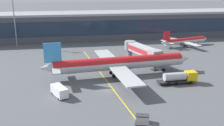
{
  "coord_description": "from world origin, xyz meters",
  "views": [
    {
      "loc": [
        -10.19,
        -64.2,
        26.14
      ],
      "look_at": [
        2.75,
        8.45,
        4.5
      ],
      "focal_mm": 43.35,
      "sensor_mm": 36.0,
      "label": 1
    }
  ],
  "objects_px": {
    "baggage_cart_1": "(142,118)",
    "fuel_tanker": "(180,77)",
    "lavatory_truck": "(60,91)",
    "baggage_cart_0": "(142,126)",
    "commuter_jet_near": "(185,41)",
    "main_airliner": "(119,63)"
  },
  "relations": [
    {
      "from": "fuel_tanker",
      "to": "commuter_jet_near",
      "type": "height_order",
      "value": "commuter_jet_near"
    },
    {
      "from": "baggage_cart_1",
      "to": "baggage_cart_0",
      "type": "bearing_deg",
      "value": -108.49
    },
    {
      "from": "baggage_cart_0",
      "to": "commuter_jet_near",
      "type": "xyz_separation_m",
      "value": [
        38.24,
        65.25,
        1.56
      ]
    },
    {
      "from": "baggage_cart_0",
      "to": "fuel_tanker",
      "type": "bearing_deg",
      "value": 52.31
    },
    {
      "from": "baggage_cart_1",
      "to": "commuter_jet_near",
      "type": "height_order",
      "value": "commuter_jet_near"
    },
    {
      "from": "fuel_tanker",
      "to": "baggage_cart_1",
      "type": "bearing_deg",
      "value": -130.13
    },
    {
      "from": "main_airliner",
      "to": "commuter_jet_near",
      "type": "bearing_deg",
      "value": 42.96
    },
    {
      "from": "baggage_cart_0",
      "to": "baggage_cart_1",
      "type": "distance_m",
      "value": 3.2
    },
    {
      "from": "fuel_tanker",
      "to": "lavatory_truck",
      "type": "height_order",
      "value": "fuel_tanker"
    },
    {
      "from": "main_airliner",
      "to": "baggage_cart_1",
      "type": "height_order",
      "value": "main_airliner"
    },
    {
      "from": "main_airliner",
      "to": "lavatory_truck",
      "type": "distance_m",
      "value": 21.66
    },
    {
      "from": "baggage_cart_1",
      "to": "fuel_tanker",
      "type": "bearing_deg",
      "value": 49.87
    },
    {
      "from": "fuel_tanker",
      "to": "commuter_jet_near",
      "type": "bearing_deg",
      "value": 63.83
    },
    {
      "from": "lavatory_truck",
      "to": "baggage_cart_0",
      "type": "distance_m",
      "value": 24.04
    },
    {
      "from": "lavatory_truck",
      "to": "commuter_jet_near",
      "type": "distance_m",
      "value": 70.82
    },
    {
      "from": "lavatory_truck",
      "to": "commuter_jet_near",
      "type": "bearing_deg",
      "value": 41.11
    },
    {
      "from": "fuel_tanker",
      "to": "baggage_cart_0",
      "type": "relative_size",
      "value": 3.62
    },
    {
      "from": "baggage_cart_0",
      "to": "baggage_cart_1",
      "type": "xyz_separation_m",
      "value": [
        1.01,
        3.03,
        0.0
      ]
    },
    {
      "from": "lavatory_truck",
      "to": "main_airliner",
      "type": "bearing_deg",
      "value": 36.87
    },
    {
      "from": "main_airliner",
      "to": "fuel_tanker",
      "type": "relative_size",
      "value": 4.27
    },
    {
      "from": "fuel_tanker",
      "to": "baggage_cart_1",
      "type": "distance_m",
      "value": 24.73
    },
    {
      "from": "main_airliner",
      "to": "baggage_cart_1",
      "type": "distance_m",
      "value": 28.75
    }
  ]
}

